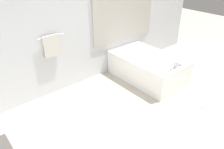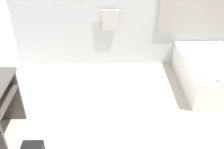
% 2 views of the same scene
% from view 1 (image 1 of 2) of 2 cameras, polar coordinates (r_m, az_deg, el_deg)
% --- Properties ---
extents(wall_back_with_blinds, '(7.40, 0.13, 2.70)m').
position_cam_1_polar(wall_back_with_blinds, '(4.12, -12.08, 13.48)').
color(wall_back_with_blinds, silver).
rests_on(wall_back_with_blinds, ground_plane).
extents(bathtub, '(0.97, 1.55, 0.64)m').
position_cam_1_polar(bathtub, '(4.76, 9.31, 2.15)').
color(bathtub, white).
rests_on(bathtub, ground_plane).
extents(bath_mat, '(0.52, 0.75, 0.02)m').
position_cam_1_polar(bath_mat, '(4.45, 23.64, -6.44)').
color(bath_mat, white).
rests_on(bath_mat, ground_plane).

